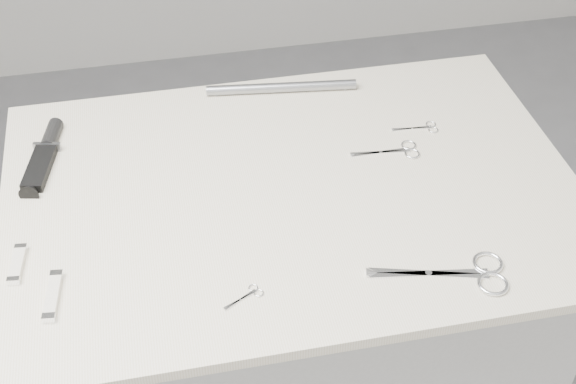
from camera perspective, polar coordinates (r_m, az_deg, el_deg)
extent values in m
cube|color=#B3B3B0|center=(1.74, 0.26, -11.50)|extent=(0.90, 0.60, 0.90)
cube|color=beige|center=(1.40, 0.32, 0.04)|extent=(1.00, 0.70, 0.02)
cube|color=white|center=(1.26, 9.96, -5.74)|extent=(0.19, 0.07, 0.00)
cylinder|color=white|center=(1.26, 9.97, -5.71)|extent=(0.01, 0.01, 0.01)
torus|color=white|center=(1.30, 14.01, -4.92)|extent=(0.05, 0.05, 0.01)
torus|color=white|center=(1.27, 14.36, -6.35)|extent=(0.05, 0.05, 0.01)
cube|color=white|center=(1.48, 6.60, 2.81)|extent=(0.11, 0.02, 0.00)
cylinder|color=white|center=(1.48, 6.60, 2.84)|extent=(0.01, 0.01, 0.00)
torus|color=white|center=(1.51, 8.57, 3.31)|extent=(0.03, 0.03, 0.00)
torus|color=white|center=(1.49, 8.82, 2.70)|extent=(0.03, 0.03, 0.00)
cube|color=white|center=(1.55, 8.81, 4.48)|extent=(0.08, 0.02, 0.00)
cylinder|color=white|center=(1.55, 8.81, 4.50)|extent=(0.00, 0.00, 0.00)
torus|color=white|center=(1.57, 10.12, 4.77)|extent=(0.02, 0.02, 0.00)
torus|color=white|center=(1.55, 10.29, 4.37)|extent=(0.02, 0.02, 0.00)
cube|color=white|center=(1.21, -3.41, -7.67)|extent=(0.06, 0.04, 0.00)
cylinder|color=white|center=(1.21, -3.41, -7.64)|extent=(0.00, 0.00, 0.00)
torus|color=white|center=(1.23, -2.49, -6.82)|extent=(0.02, 0.02, 0.00)
torus|color=white|center=(1.22, -2.09, -7.20)|extent=(0.02, 0.02, 0.00)
cube|color=black|center=(1.49, -17.25, 1.64)|extent=(0.06, 0.12, 0.01)
cube|color=gray|center=(1.54, -16.74, 3.08)|extent=(0.04, 0.02, 0.02)
cylinder|color=black|center=(1.57, -16.44, 3.88)|extent=(0.04, 0.08, 0.02)
cube|color=silver|center=(1.32, -18.68, -4.90)|extent=(0.02, 0.08, 0.01)
cube|color=white|center=(1.35, -18.44, -3.81)|extent=(0.02, 0.01, 0.01)
cube|color=white|center=(1.30, -18.93, -6.02)|extent=(0.02, 0.01, 0.01)
cube|color=silver|center=(1.26, -16.39, -7.08)|extent=(0.03, 0.10, 0.01)
cube|color=white|center=(1.29, -16.14, -5.65)|extent=(0.02, 0.01, 0.01)
cube|color=white|center=(1.23, -16.66, -8.55)|extent=(0.02, 0.01, 0.01)
cylinder|color=gray|center=(1.63, -0.47, 7.44)|extent=(0.30, 0.06, 0.02)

